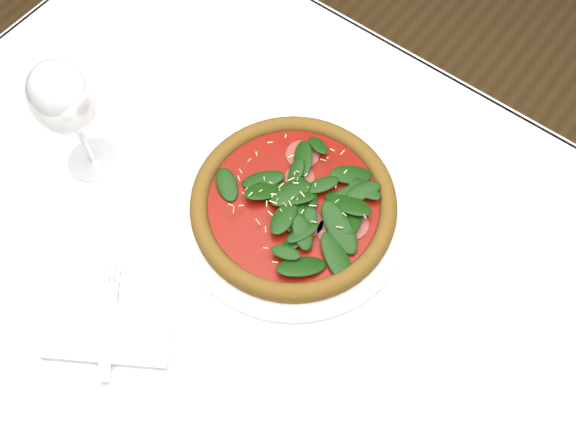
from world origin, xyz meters
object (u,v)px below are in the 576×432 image
Objects in this scene: wine_glass at (63,100)px; napkin at (110,334)px; plate at (293,208)px; pizza at (294,202)px.

wine_glass reaches higher than napkin.
wine_glass is (-0.28, -0.11, 0.14)m from plate.
pizza is at bearing 75.03° from napkin.
plate is 1.03× the size of pizza.
plate is at bearing 21.69° from wine_glass.
plate is 0.33m from wine_glass.
wine_glass is 1.28× the size of napkin.
plate is at bearing 90.00° from pizza.
pizza is 0.30m from napkin.
napkin is (-0.08, -0.29, -0.02)m from pizza.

